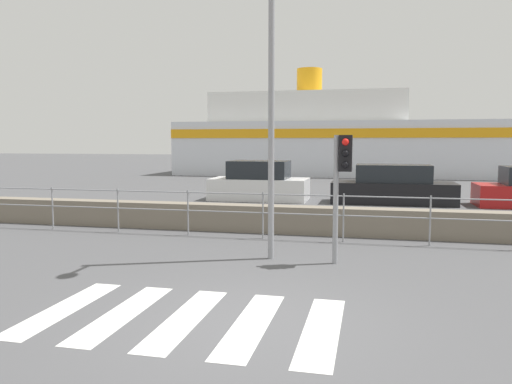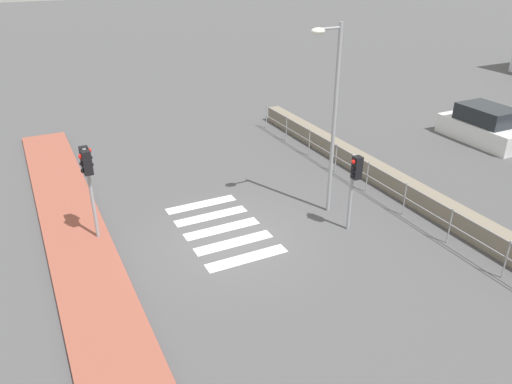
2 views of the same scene
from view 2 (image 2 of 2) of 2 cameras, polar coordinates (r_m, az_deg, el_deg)
ground_plane at (r=14.80m, az=-2.70°, el=-5.63°), size 160.00×160.00×0.00m
sidewalk_brick at (r=13.94m, az=-18.50°, el=-9.09°), size 24.00×1.80×0.12m
crosswalk at (r=15.43m, az=-3.91°, el=-4.20°), size 4.05×2.40×0.01m
seawall at (r=17.88m, az=16.60°, el=0.41°), size 19.16×0.55×0.69m
harbor_fence at (r=17.17m, az=14.59°, el=1.07°), size 17.29×0.04×1.14m
traffic_light_near at (r=14.55m, az=-18.70°, el=2.46°), size 0.58×0.41×2.88m
traffic_light_far at (r=14.75m, az=11.18°, el=1.71°), size 0.34×0.32×2.46m
streetlamp at (r=15.14m, az=8.51°, el=10.13°), size 0.32×1.02×5.94m
parked_car_white at (r=24.41m, az=24.66°, el=6.82°), size 3.88×1.86×1.58m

